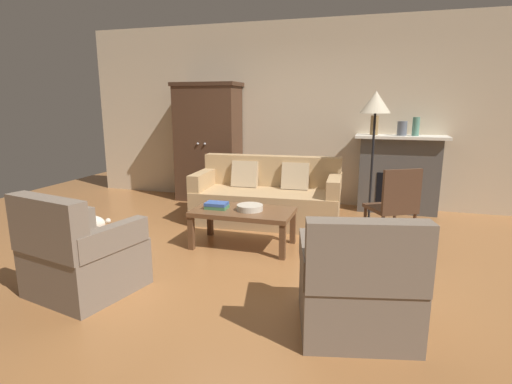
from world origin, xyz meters
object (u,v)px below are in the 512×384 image
fireplace (399,174)px  coffee_table (243,215)px  couch (267,198)px  dog (83,226)px  mantel_vase_bronze (374,125)px  armoire (208,142)px  armchair_near_right (357,289)px  book_stack (217,205)px  fruit_bowl (250,208)px  mantel_vase_slate (402,128)px  side_chair_wooden (395,203)px  mantel_vase_jade (416,126)px  armchair_near_left (81,257)px  floor_lamp (375,111)px

fireplace → coffee_table: (-1.69, -2.06, -0.20)m
couch → coffee_table: size_ratio=1.78×
dog → fireplace: bearing=37.7°
mantel_vase_bronze → couch: bearing=-141.9°
armoire → armchair_near_right: size_ratio=2.05×
couch → book_stack: 1.10m
armoire → coffee_table: size_ratio=1.71×
book_stack → armoire: bearing=115.5°
fruit_bowl → mantel_vase_slate: mantel_vase_slate is taller
fireplace → dog: size_ratio=2.71×
book_stack → side_chair_wooden: bearing=13.4°
fruit_bowl → side_chair_wooden: size_ratio=0.32×
mantel_vase_bronze → mantel_vase_slate: bearing=0.0°
fireplace → mantel_vase_jade: 0.70m
book_stack → mantel_vase_slate: 2.98m
mantel_vase_slate → armchair_near_left: 4.48m
coffee_table → mantel_vase_slate: (1.69, 2.04, 0.85)m
mantel_vase_slate → armchair_near_right: size_ratio=0.22×
mantel_vase_bronze → armchair_near_left: size_ratio=0.30×
fireplace → couch: size_ratio=0.64×
armoire → mantel_vase_bronze: (2.57, 0.06, 0.31)m
armchair_near_left → floor_lamp: size_ratio=0.53×
book_stack → floor_lamp: (1.62, 1.08, 1.03)m
mantel_vase_jade → dog: 4.51m
mantel_vase_jade → side_chair_wooden: 1.81m
coffee_table → armchair_near_right: (1.31, -1.41, -0.05)m
book_stack → mantel_vase_bronze: 2.75m
mantel_vase_bronze → armchair_near_left: bearing=-122.6°
fruit_bowl → mantel_vase_bronze: mantel_vase_bronze is taller
fruit_bowl → fireplace: bearing=51.9°
mantel_vase_bronze → dog: size_ratio=0.59×
side_chair_wooden → dog: 3.42m
fruit_bowl → floor_lamp: size_ratio=0.17×
mantel_vase_bronze → armchair_near_right: 3.58m
mantel_vase_jade → dog: mantel_vase_jade is taller
armoire → side_chair_wooden: (2.85, -1.57, -0.43)m
mantel_vase_slate → armchair_near_left: bearing=-126.8°
mantel_vase_bronze → side_chair_wooden: size_ratio=0.31×
coffee_table → armchair_near_left: 1.74m
fireplace → armchair_near_right: (-0.38, -3.47, -0.25)m
mantel_vase_bronze → dog: (-2.99, -2.59, -1.01)m
fireplace → fruit_bowl: (-1.61, -2.06, -0.12)m
armoire → armchair_near_right: armoire is taller
book_stack → mantel_vase_bronze: bearing=52.2°
mantel_vase_bronze → floor_lamp: size_ratio=0.16×
couch → mantel_vase_slate: mantel_vase_slate is taller
coffee_table → dog: size_ratio=2.37×
fruit_bowl → dog: 1.85m
armchair_near_right → fruit_bowl: bearing=131.1°
armoire → book_stack: bearing=-64.5°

